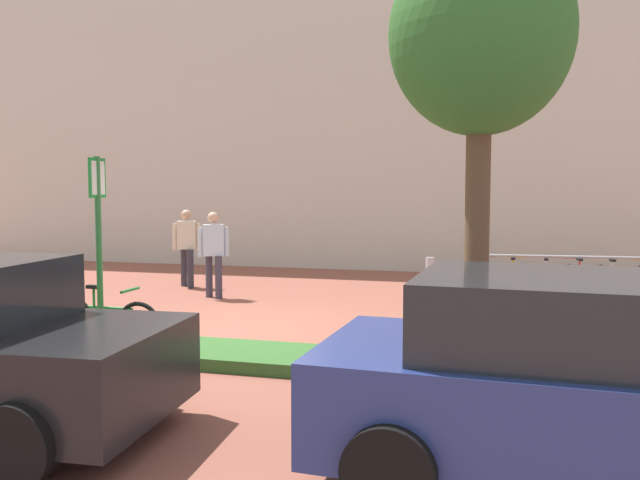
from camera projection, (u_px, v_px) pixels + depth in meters
ground_plane at (235, 331)px, 10.05m from camera, size 60.00×60.00×0.00m
building_facade at (354, 85)px, 17.91m from camera, size 28.00×1.20×10.00m
planter_strip at (117, 347)px, 8.68m from camera, size 7.00×1.10×0.16m
tree_sidewalk at (481, 39)px, 7.32m from camera, size 2.06×2.06×5.03m
parking_sign_post at (98, 226)px, 8.61m from camera, size 0.08×0.36×2.59m
bike_at_sign at (106, 322)px, 8.97m from camera, size 1.68×0.42×0.86m
bike_rack_cluster at (561, 279)px, 13.35m from camera, size 3.75×1.74×0.83m
bollard_steel at (430, 281)px, 12.25m from camera, size 0.16×0.16×0.90m
person_shirt_white at (213, 249)px, 13.02m from camera, size 0.56×0.39×1.72m
person_casual_tan at (187, 243)px, 14.47m from camera, size 0.58×0.40×1.72m
car_navy_sedan at (611, 387)px, 4.68m from camera, size 4.39×2.20×1.54m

